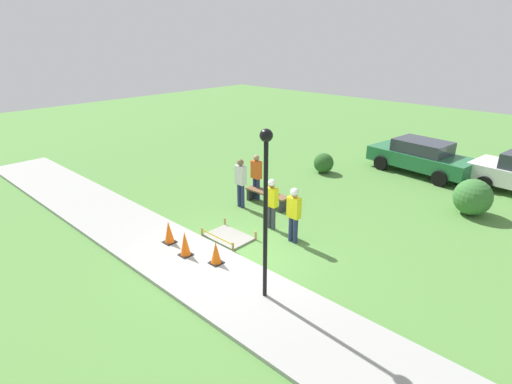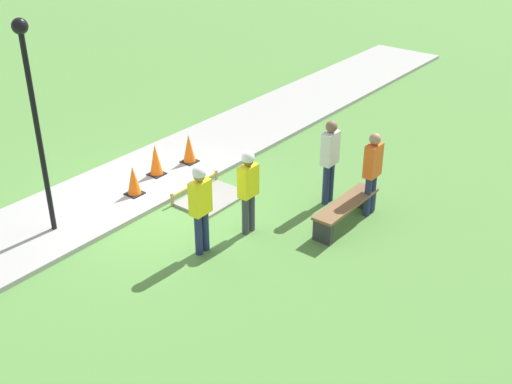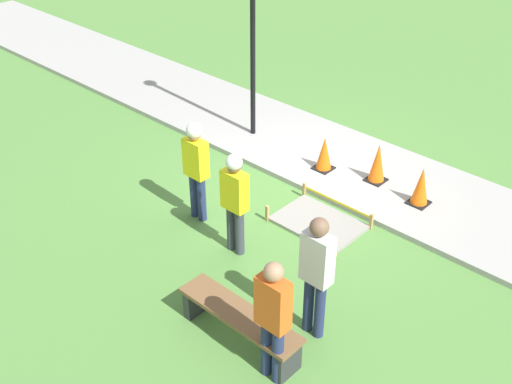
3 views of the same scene
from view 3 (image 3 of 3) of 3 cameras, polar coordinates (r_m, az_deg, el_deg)
name	(u,v)px [view 3 (image 3 of 3)]	position (r m, az deg, el deg)	size (l,w,h in m)	color
ground_plane	(295,188)	(11.51, 3.53, 0.38)	(60.00, 60.00, 0.00)	#51843D
sidewalk	(336,161)	(12.32, 7.12, 2.79)	(28.00, 2.41, 0.10)	#9E9E99
wet_concrete_patch	(318,223)	(10.58, 5.57, -2.74)	(1.44, 1.02, 0.29)	gray
traffic_cone_near_patch	(421,186)	(11.06, 14.46, 0.51)	(0.34, 0.34, 0.69)	black
traffic_cone_far_patch	(378,163)	(11.53, 10.76, 2.56)	(0.34, 0.34, 0.73)	black
traffic_cone_sidewalk_edge	(324,154)	(11.77, 6.08, 3.42)	(0.34, 0.34, 0.65)	black
park_bench	(240,321)	(8.32, -1.47, -11.41)	(1.82, 0.44, 0.50)	#2D2D33
worker_supervisor	(196,163)	(10.21, -5.36, 2.57)	(0.40, 0.25, 1.75)	navy
worker_assistant	(235,196)	(9.42, -1.90, -0.36)	(0.40, 0.25, 1.71)	#383D47
bystander_in_orange_shirt	(273,315)	(7.46, 1.51, -10.91)	(0.40, 0.23, 1.76)	navy
bystander_in_gray_shirt	(316,270)	(8.03, 5.40, -6.95)	(0.40, 0.24, 1.82)	navy
lamppost_near	(253,4)	(12.13, -0.30, 16.37)	(0.28, 0.28, 4.03)	black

